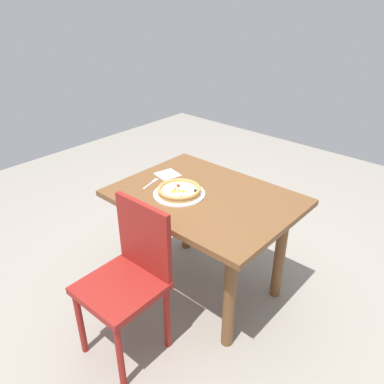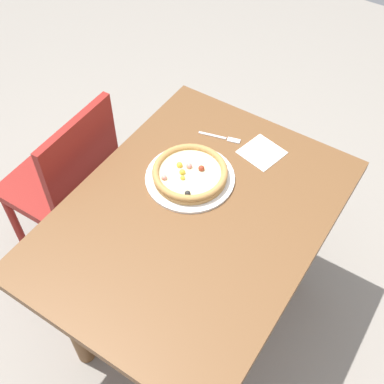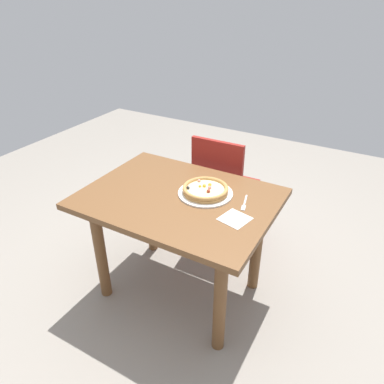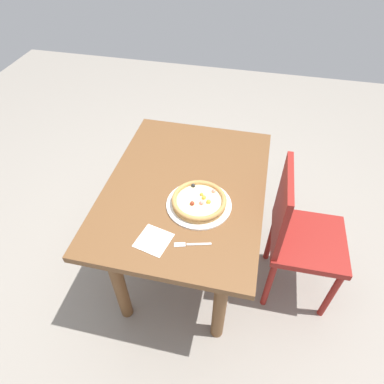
{
  "view_description": "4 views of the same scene",
  "coord_description": "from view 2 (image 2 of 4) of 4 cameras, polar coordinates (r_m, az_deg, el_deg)",
  "views": [
    {
      "loc": [
        1.3,
        -1.59,
        1.86
      ],
      "look_at": [
        -0.06,
        -0.05,
        0.75
      ],
      "focal_mm": 35.66,
      "sensor_mm": 36.0,
      "label": 1
    },
    {
      "loc": [
        0.85,
        0.55,
        2.07
      ],
      "look_at": [
        -0.06,
        -0.05,
        0.75
      ],
      "focal_mm": 46.64,
      "sensor_mm": 36.0,
      "label": 2
    },
    {
      "loc": [
        -0.95,
        1.52,
        1.8
      ],
      "look_at": [
        -0.06,
        -0.05,
        0.75
      ],
      "focal_mm": 33.66,
      "sensor_mm": 36.0,
      "label": 3
    },
    {
      "loc": [
        -1.21,
        -0.31,
        1.94
      ],
      "look_at": [
        -0.06,
        -0.05,
        0.75
      ],
      "focal_mm": 31.16,
      "sensor_mm": 36.0,
      "label": 4
    }
  ],
  "objects": [
    {
      "name": "pizza",
      "position": [
        1.76,
        -0.24,
        2.19
      ],
      "size": [
        0.27,
        0.27,
        0.04
      ],
      "color": "#B78447",
      "rests_on": "plate"
    },
    {
      "name": "napkin",
      "position": [
        1.88,
        7.98,
        4.5
      ],
      "size": [
        0.17,
        0.17,
        0.0
      ],
      "primitive_type": "cube",
      "rotation": [
        0.0,
        0.0,
        -0.23
      ],
      "color": "white",
      "rests_on": "dining_table"
    },
    {
      "name": "chair_near",
      "position": [
        2.14,
        -13.93,
        1.05
      ],
      "size": [
        0.41,
        0.41,
        0.9
      ],
      "rotation": [
        0.0,
        0.0,
        3.16
      ],
      "color": "maroon",
      "rests_on": "ground"
    },
    {
      "name": "dining_table",
      "position": [
        1.78,
        0.23,
        -4.97
      ],
      "size": [
        1.1,
        0.82,
        0.73
      ],
      "color": "brown",
      "rests_on": "ground"
    },
    {
      "name": "plate",
      "position": [
        1.78,
        -0.23,
        1.65
      ],
      "size": [
        0.32,
        0.32,
        0.01
      ],
      "primitive_type": "cylinder",
      "color": "white",
      "rests_on": "dining_table"
    },
    {
      "name": "ground_plane",
      "position": [
        2.31,
        0.18,
        -13.59
      ],
      "size": [
        6.0,
        6.0,
        0.0
      ],
      "primitive_type": "plane",
      "color": "gray"
    },
    {
      "name": "fork",
      "position": [
        1.92,
        3.56,
        6.2
      ],
      "size": [
        0.06,
        0.16,
        0.0
      ],
      "rotation": [
        0.0,
        0.0,
        1.83
      ],
      "color": "silver",
      "rests_on": "dining_table"
    }
  ]
}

